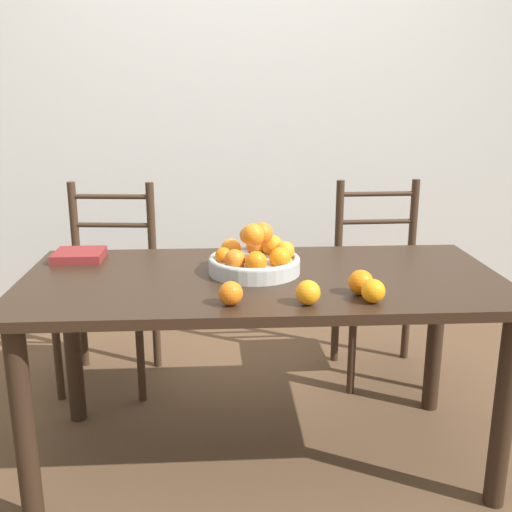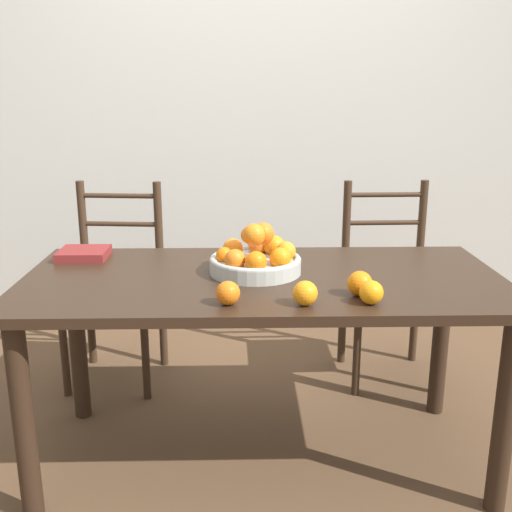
% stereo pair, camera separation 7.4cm
% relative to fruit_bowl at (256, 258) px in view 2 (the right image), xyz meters
% --- Properties ---
extents(ground_plane, '(12.00, 12.00, 0.00)m').
position_rel_fruit_bowl_xyz_m(ground_plane, '(0.02, -0.04, -0.79)').
color(ground_plane, brown).
extents(wall_back, '(8.00, 0.06, 2.60)m').
position_rel_fruit_bowl_xyz_m(wall_back, '(0.02, 1.40, 0.51)').
color(wall_back, beige).
rests_on(wall_back, ground_plane).
extents(dining_table, '(1.72, 0.81, 0.74)m').
position_rel_fruit_bowl_xyz_m(dining_table, '(0.02, -0.04, -0.15)').
color(dining_table, black).
rests_on(dining_table, ground_plane).
extents(fruit_bowl, '(0.33, 0.33, 0.19)m').
position_rel_fruit_bowl_xyz_m(fruit_bowl, '(0.00, 0.00, 0.00)').
color(fruit_bowl, '#B2B7B2').
rests_on(fruit_bowl, dining_table).
extents(orange_loose_0, '(0.08, 0.08, 0.08)m').
position_rel_fruit_bowl_xyz_m(orange_loose_0, '(0.35, -0.35, -0.02)').
color(orange_loose_0, orange).
rests_on(orange_loose_0, dining_table).
extents(orange_loose_1, '(0.08, 0.08, 0.08)m').
position_rel_fruit_bowl_xyz_m(orange_loose_1, '(-0.10, -0.34, -0.02)').
color(orange_loose_1, orange).
rests_on(orange_loose_1, dining_table).
extents(orange_loose_2, '(0.08, 0.08, 0.08)m').
position_rel_fruit_bowl_xyz_m(orange_loose_2, '(0.33, -0.26, -0.01)').
color(orange_loose_2, orange).
rests_on(orange_loose_2, dining_table).
extents(orange_loose_3, '(0.08, 0.08, 0.08)m').
position_rel_fruit_bowl_xyz_m(orange_loose_3, '(0.14, -0.35, -0.02)').
color(orange_loose_3, orange).
rests_on(orange_loose_3, dining_table).
extents(chair_left, '(0.46, 0.44, 0.96)m').
position_rel_fruit_bowl_xyz_m(chair_left, '(-0.66, 0.67, -0.33)').
color(chair_left, '#382619').
rests_on(chair_left, ground_plane).
extents(chair_right, '(0.43, 0.41, 0.96)m').
position_rel_fruit_bowl_xyz_m(chair_right, '(0.66, 0.67, -0.33)').
color(chair_right, '#382619').
rests_on(chair_right, ground_plane).
extents(book_stack, '(0.19, 0.18, 0.03)m').
position_rel_fruit_bowl_xyz_m(book_stack, '(-0.68, 0.21, -0.04)').
color(book_stack, maroon).
rests_on(book_stack, dining_table).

